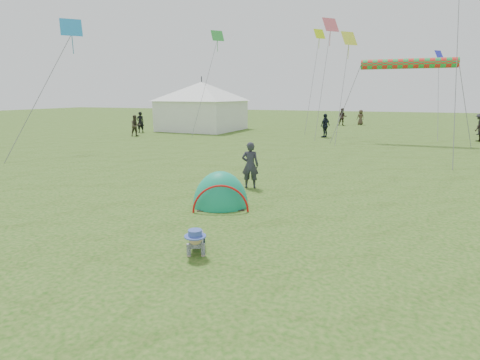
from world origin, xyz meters
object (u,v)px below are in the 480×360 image
(standing_adult, at_px, (250,165))
(event_marquee, at_px, (202,104))
(popup_tent, at_px, (221,206))
(crawling_toddler, at_px, (196,239))

(standing_adult, xyz_separation_m, event_marquee, (-11.25, 18.97, 1.49))
(popup_tent, xyz_separation_m, event_marquee, (-11.18, 21.33, 2.29))
(crawling_toddler, distance_m, event_marquee, 27.41)
(event_marquee, bearing_deg, popup_tent, -58.38)
(crawling_toddler, relative_size, event_marquee, 0.12)
(event_marquee, bearing_deg, crawling_toddler, -59.88)
(crawling_toddler, distance_m, popup_tent, 3.34)
(crawling_toddler, height_order, event_marquee, event_marquee)
(standing_adult, height_order, event_marquee, event_marquee)
(popup_tent, height_order, event_marquee, event_marquee)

